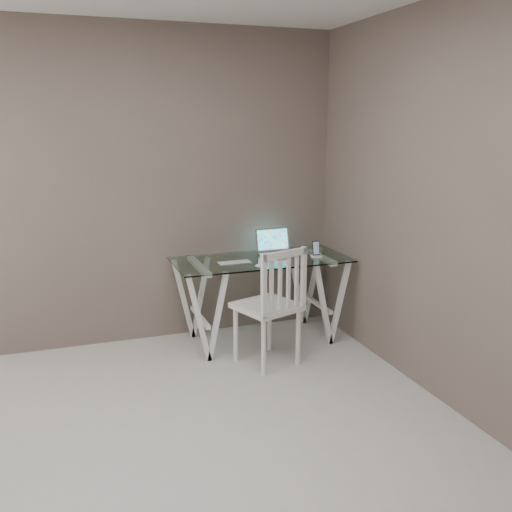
{
  "coord_description": "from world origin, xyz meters",
  "views": [
    {
      "loc": [
        -0.44,
        -2.64,
        1.9
      ],
      "look_at": [
        1.05,
        1.55,
        0.85
      ],
      "focal_mm": 40.0,
      "sensor_mm": 36.0,
      "label": 1
    }
  ],
  "objects": [
    {
      "name": "mouse",
      "position": [
        1.1,
        1.57,
        0.76
      ],
      "size": [
        0.1,
        0.06,
        0.03
      ],
      "primitive_type": "ellipsoid",
      "color": "white",
      "rests_on": "desk"
    },
    {
      "name": "laptop",
      "position": [
        1.39,
        1.98,
        0.8
      ],
      "size": [
        0.32,
        0.28,
        0.22
      ],
      "color": "silver",
      "rests_on": "desk"
    },
    {
      "name": "desk",
      "position": [
        1.2,
        1.85,
        0.38
      ],
      "size": [
        1.5,
        0.7,
        0.75
      ],
      "color": "silver",
      "rests_on": "ground"
    },
    {
      "name": "phone_dock",
      "position": [
        1.68,
        1.75,
        0.79
      ],
      "size": [
        0.08,
        0.08,
        0.14
      ],
      "color": "white",
      "rests_on": "desk"
    },
    {
      "name": "chair",
      "position": [
        1.11,
        1.31,
        0.53
      ],
      "size": [
        0.56,
        0.56,
        0.97
      ],
      "rotation": [
        0.0,
        0.0,
        0.33
      ],
      "color": "white",
      "rests_on": "ground"
    },
    {
      "name": "room",
      "position": [
        -0.06,
        0.02,
        1.72
      ],
      "size": [
        4.5,
        4.52,
        2.71
      ],
      "color": "beige",
      "rests_on": "ground"
    },
    {
      "name": "keyboard",
      "position": [
        0.94,
        1.78,
        0.75
      ],
      "size": [
        0.29,
        0.12,
        0.01
      ],
      "primitive_type": "cube",
      "color": "silver",
      "rests_on": "desk"
    }
  ]
}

